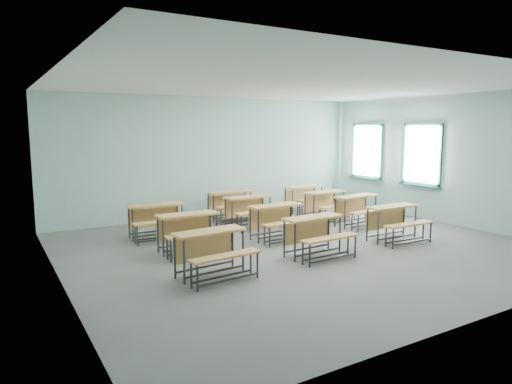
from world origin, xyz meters
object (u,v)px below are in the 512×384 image
Objects in this scene: desk_unit_r3c1 at (232,201)px; desk_unit_r3c2 at (306,195)px; desk_unit_r0c0 at (213,246)px; desk_unit_r2c1 at (250,207)px; desk_unit_r1c0 at (190,227)px; desk_unit_r0c2 at (396,218)px; desk_unit_r0c1 at (317,230)px; desk_unit_r2c0 at (157,216)px; desk_unit_r2c2 at (328,201)px; desk_unit_r1c2 at (359,206)px; desk_unit_r1c1 at (278,216)px.

desk_unit_r3c1 is 0.96× the size of desk_unit_r3c2.
desk_unit_r0c0 is 1.03× the size of desk_unit_r2c1.
desk_unit_r0c2 is at bearing -17.73° from desk_unit_r1c0.
desk_unit_r0c1 and desk_unit_r1c0 have the same top height.
desk_unit_r0c0 is at bearing -145.49° from desk_unit_r3c2.
desk_unit_r3c1 is (2.32, 0.93, 0.00)m from desk_unit_r2c0.
desk_unit_r2c2 and desk_unit_r3c1 have the same top height.
desk_unit_r1c2 is 1.02× the size of desk_unit_r2c1.
desk_unit_r1c1 is (2.03, -0.02, 0.00)m from desk_unit_r1c0.
desk_unit_r1c2 is 2.13m from desk_unit_r3c2.
desk_unit_r2c0 is at bearing 123.16° from desk_unit_r0c1.
desk_unit_r1c2 and desk_unit_r3c1 have the same top height.
desk_unit_r1c2 is at bearing -94.19° from desk_unit_r3c2.
desk_unit_r3c1 is (0.01, 0.99, 0.00)m from desk_unit_r2c1.
desk_unit_r1c2 is 0.97m from desk_unit_r2c2.
desk_unit_r0c0 is 1.04× the size of desk_unit_r0c2.
desk_unit_r0c2 and desk_unit_r1c1 have the same top height.
desk_unit_r0c1 is 1.47m from desk_unit_r1c1.
desk_unit_r0c2 is 4.33m from desk_unit_r1c0.
desk_unit_r3c2 is at bearing 84.95° from desk_unit_r1c2.
desk_unit_r1c0 and desk_unit_r1c1 have the same top height.
desk_unit_r1c2 is (2.44, 0.11, 0.00)m from desk_unit_r1c1.
desk_unit_r1c1 is at bearing 28.79° from desk_unit_r0c0.
desk_unit_r1c1 is at bearing -92.72° from desk_unit_r3c1.
desk_unit_r2c2 is (2.37, 2.53, 0.00)m from desk_unit_r0c1.
desk_unit_r2c0 and desk_unit_r2c2 have the same top height.
desk_unit_r2c2 is at bearing 14.97° from desk_unit_r1c0.
desk_unit_r0c0 is at bearing 179.41° from desk_unit_r0c1.
desk_unit_r3c1 is at bearing 48.63° from desk_unit_r1c0.
desk_unit_r3c2 is at bearing 33.45° from desk_unit_r0c0.
desk_unit_r0c0 and desk_unit_r0c2 have the same top height.
desk_unit_r0c2 is 1.55m from desk_unit_r1c2.
desk_unit_r0c1 is 0.97× the size of desk_unit_r1c2.
desk_unit_r1c2 is at bearing -12.90° from desk_unit_r2c0.
desk_unit_r0c1 is at bearing -97.20° from desk_unit_r2c1.
desk_unit_r0c0 is 6.05m from desk_unit_r3c2.
desk_unit_r3c2 is (4.64, 0.82, 0.00)m from desk_unit_r2c0.
desk_unit_r2c1 and desk_unit_r3c2 have the same top height.
desk_unit_r2c0 is 4.46m from desk_unit_r2c2.
desk_unit_r1c0 is at bearing -80.34° from desk_unit_r2c0.
desk_unit_r1c0 and desk_unit_r2c1 have the same top height.
desk_unit_r0c1 is 1.01× the size of desk_unit_r1c0.
desk_unit_r1c2 is at bearing 0.36° from desk_unit_r1c1.
desk_unit_r2c1 is 0.98× the size of desk_unit_r3c2.
desk_unit_r0c2 is 5.11m from desk_unit_r2c0.
desk_unit_r0c2 is at bearing -100.74° from desk_unit_r2c2.
desk_unit_r0c2 is 0.99× the size of desk_unit_r1c1.
desk_unit_r3c2 is (2.33, -0.11, 0.00)m from desk_unit_r3c1.
desk_unit_r1c0 is 2.52m from desk_unit_r2c1.
desk_unit_r2c1 is at bearing 126.52° from desk_unit_r0c2.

